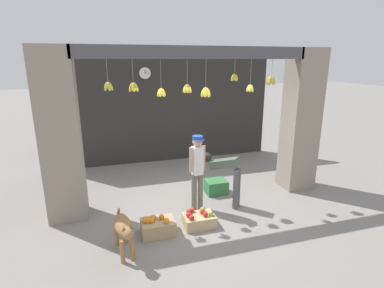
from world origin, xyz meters
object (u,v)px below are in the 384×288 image
object	(u,v)px
dog	(124,228)
worker_stooping	(226,172)
wall_clock	(145,73)
produce_box_green	(216,187)
water_bottle	(128,227)
fruit_crate_apples	(199,219)
fruit_crate_oranges	(158,226)
shopkeeper	(197,167)

from	to	relation	value
dog	worker_stooping	size ratio (longest dim) A/B	0.84
dog	wall_clock	distance (m)	4.98
dog	produce_box_green	distance (m)	2.82
worker_stooping	water_bottle	world-z (taller)	worker_stooping
dog	water_bottle	distance (m)	0.70
wall_clock	fruit_crate_apples	bearing A→B (deg)	-84.80
worker_stooping	fruit_crate_apples	distance (m)	1.20
fruit_crate_apples	dog	bearing A→B (deg)	-161.25
wall_clock	fruit_crate_oranges	bearing A→B (deg)	-96.29
dog	wall_clock	xyz separation A→B (m)	(1.04, 4.36, 2.17)
shopkeeper	water_bottle	bearing A→B (deg)	12.96
fruit_crate_oranges	wall_clock	distance (m)	4.68
fruit_crate_apples	water_bottle	distance (m)	1.30
shopkeeper	produce_box_green	bearing A→B (deg)	-143.39
produce_box_green	water_bottle	xyz separation A→B (m)	(-2.11, -1.13, -0.04)
dog	shopkeeper	world-z (taller)	shopkeeper
shopkeeper	wall_clock	distance (m)	3.71
fruit_crate_apples	wall_clock	bearing A→B (deg)	95.20
wall_clock	dog	bearing A→B (deg)	-103.38
worker_stooping	fruit_crate_oranges	size ratio (longest dim) A/B	1.88
fruit_crate_oranges	produce_box_green	distance (m)	2.07
dog	worker_stooping	distance (m)	2.48
shopkeeper	fruit_crate_oranges	bearing A→B (deg)	29.05
worker_stooping	fruit_crate_apples	size ratio (longest dim) A/B	1.92
fruit_crate_apples	produce_box_green	world-z (taller)	produce_box_green
fruit_crate_oranges	fruit_crate_apples	xyz separation A→B (m)	(0.79, 0.04, -0.02)
produce_box_green	water_bottle	distance (m)	2.40
dog	water_bottle	size ratio (longest dim) A/B	3.76
dog	water_bottle	xyz separation A→B (m)	(0.10, 0.60, -0.35)
worker_stooping	fruit_crate_apples	bearing A→B (deg)	171.56
fruit_crate_oranges	worker_stooping	bearing A→B (deg)	23.42
fruit_crate_oranges	produce_box_green	size ratio (longest dim) A/B	1.22
shopkeeper	fruit_crate_oranges	distance (m)	1.41
worker_stooping	fruit_crate_oranges	distance (m)	1.83
worker_stooping	produce_box_green	bearing A→B (deg)	40.88
fruit_crate_oranges	produce_box_green	bearing A→B (deg)	38.90
worker_stooping	wall_clock	bearing A→B (deg)	62.41
dog	fruit_crate_oranges	bearing A→B (deg)	117.46
worker_stooping	fruit_crate_apples	xyz separation A→B (m)	(-0.80, -0.64, -0.61)
shopkeeper	water_bottle	distance (m)	1.74
fruit_crate_apples	produce_box_green	xyz separation A→B (m)	(0.82, 1.25, 0.03)
shopkeeper	fruit_crate_oranges	world-z (taller)	shopkeeper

